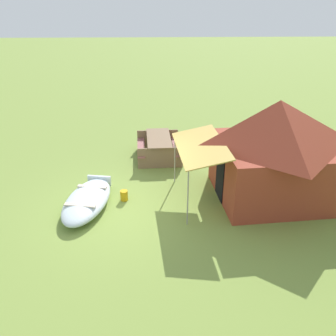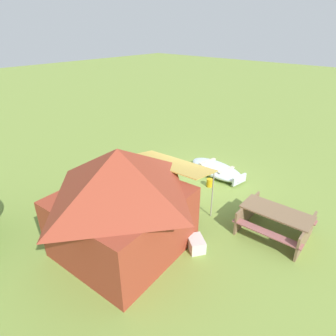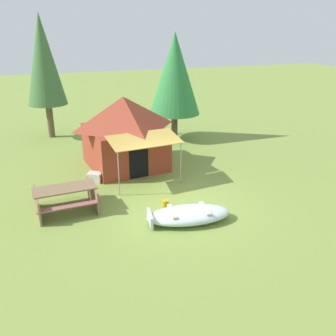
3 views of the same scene
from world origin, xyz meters
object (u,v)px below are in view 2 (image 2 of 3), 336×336
(beached_rowboat, at_px, (217,169))
(canvas_cabin_tent, at_px, (122,200))
(fuel_can, at_px, (209,183))
(cooler_box, at_px, (196,244))
(picnic_table, at_px, (275,220))

(beached_rowboat, height_order, canvas_cabin_tent, canvas_cabin_tent)
(fuel_can, bearing_deg, cooler_box, 118.47)
(cooler_box, bearing_deg, canvas_cabin_tent, 38.44)
(canvas_cabin_tent, distance_m, picnic_table, 4.36)
(beached_rowboat, relative_size, picnic_table, 1.35)
(picnic_table, relative_size, fuel_can, 6.46)
(picnic_table, bearing_deg, fuel_can, -19.51)
(beached_rowboat, bearing_deg, canvas_cabin_tent, 95.44)
(canvas_cabin_tent, relative_size, picnic_table, 2.32)
(canvas_cabin_tent, bearing_deg, fuel_can, -87.95)
(canvas_cabin_tent, relative_size, cooler_box, 8.48)
(canvas_cabin_tent, height_order, cooler_box, canvas_cabin_tent)
(cooler_box, relative_size, fuel_can, 1.77)
(cooler_box, xyz_separation_m, fuel_can, (1.65, -3.05, -0.02))
(beached_rowboat, relative_size, canvas_cabin_tent, 0.58)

